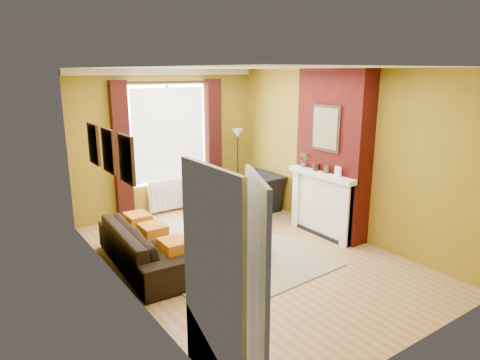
{
  "coord_description": "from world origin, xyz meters",
  "views": [
    {
      "loc": [
        -3.58,
        -4.92,
        2.76
      ],
      "look_at": [
        0.0,
        0.25,
        1.15
      ],
      "focal_mm": 32.0,
      "sensor_mm": 36.0,
      "label": 1
    }
  ],
  "objects_px": {
    "sofa": "(147,246)",
    "floor_lamp": "(238,145)",
    "coffee_table": "(235,228)",
    "wicker_stool": "(196,201)",
    "armchair": "(250,194)"
  },
  "relations": [
    {
      "from": "sofa",
      "to": "floor_lamp",
      "type": "relative_size",
      "value": 1.34
    },
    {
      "from": "coffee_table",
      "to": "floor_lamp",
      "type": "xyz_separation_m",
      "value": [
        1.43,
        2.02,
        0.91
      ]
    },
    {
      "from": "sofa",
      "to": "floor_lamp",
      "type": "distance_m",
      "value": 3.51
    },
    {
      "from": "floor_lamp",
      "to": "sofa",
      "type": "bearing_deg",
      "value": -147.28
    },
    {
      "from": "sofa",
      "to": "coffee_table",
      "type": "relative_size",
      "value": 1.72
    },
    {
      "from": "coffee_table",
      "to": "floor_lamp",
      "type": "distance_m",
      "value": 2.64
    },
    {
      "from": "coffee_table",
      "to": "wicker_stool",
      "type": "height_order",
      "value": "wicker_stool"
    },
    {
      "from": "wicker_stool",
      "to": "floor_lamp",
      "type": "distance_m",
      "value": 1.49
    },
    {
      "from": "sofa",
      "to": "coffee_table",
      "type": "bearing_deg",
      "value": -94.93
    },
    {
      "from": "wicker_stool",
      "to": "floor_lamp",
      "type": "relative_size",
      "value": 0.33
    },
    {
      "from": "sofa",
      "to": "floor_lamp",
      "type": "xyz_separation_m",
      "value": [
        2.85,
        1.83,
        0.94
      ]
    },
    {
      "from": "sofa",
      "to": "coffee_table",
      "type": "distance_m",
      "value": 1.43
    },
    {
      "from": "armchair",
      "to": "coffee_table",
      "type": "xyz_separation_m",
      "value": [
        -1.24,
        -1.33,
        -0.03
      ]
    },
    {
      "from": "coffee_table",
      "to": "floor_lamp",
      "type": "relative_size",
      "value": 0.78
    },
    {
      "from": "sofa",
      "to": "floor_lamp",
      "type": "height_order",
      "value": "floor_lamp"
    }
  ]
}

